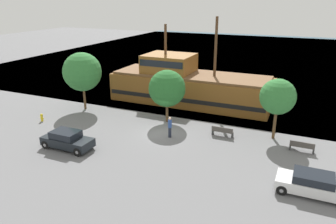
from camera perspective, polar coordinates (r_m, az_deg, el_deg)
The scene contains 14 objects.
ground_plane at distance 29.01m, azimuth -0.85°, elevation -3.55°, with size 160.00×160.00×0.00m, color slate.
water_surface at distance 70.06m, azimuth 14.65°, elevation 9.52°, with size 80.00×80.00×0.00m, color #33566B.
pirate_ship at distance 36.81m, azimuth 3.73°, elevation 4.69°, with size 19.00×5.69×9.47m.
moored_boat_dockside at distance 46.29m, azimuth -4.58°, elevation 5.94°, with size 5.83×2.28×1.54m.
moored_boat_outer at distance 50.65m, azimuth -2.02°, elevation 7.19°, with size 5.81×1.85×1.60m.
parked_car_curb_front at distance 21.95m, azimuth 24.15°, elevation -11.44°, with size 4.47×1.86×1.38m.
parked_car_curb_mid at distance 26.94m, azimuth -17.16°, elevation -4.67°, with size 4.10×1.77×1.45m.
fire_hydrant at distance 33.64m, azimuth -21.13°, elevation -0.86°, with size 0.42×0.25×0.76m.
bench_promenade_east at distance 27.34m, azimuth 22.30°, elevation -5.59°, with size 1.81×0.45×0.85m.
bench_promenade_west at distance 28.44m, azimuth 9.47°, elevation -3.35°, with size 1.85×0.45×0.85m.
pedestrian_walking_near at distance 27.69m, azimuth 0.32°, elevation -2.63°, with size 0.32×0.32×1.81m.
tree_row_east at distance 35.04m, azimuth -14.71°, elevation 6.78°, with size 3.97×3.97×6.02m.
tree_row_mideast at distance 30.49m, azimuth -0.17°, elevation 4.11°, with size 3.46×3.46×5.01m.
tree_row_midwest at distance 28.03m, azimuth 18.57°, elevation 2.52°, with size 2.93×2.93×5.13m.
Camera 1 is at (11.26, -24.21, 11.33)m, focal length 35.00 mm.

